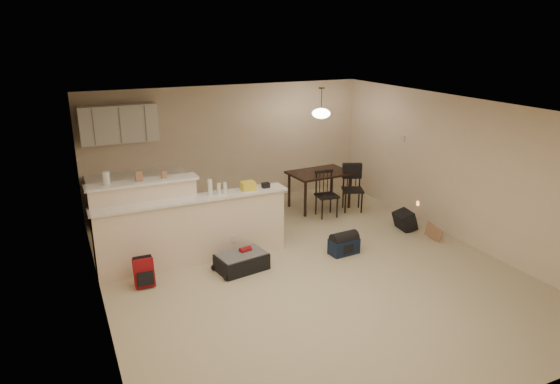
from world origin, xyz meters
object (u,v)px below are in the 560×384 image
red_backpack (144,272)px  black_daypack (405,221)px  dining_chair_near (327,194)px  navy_duffel (344,246)px  suitcase (242,262)px  dining_chair_far (353,189)px  pendant_lamp (321,113)px  dining_table (320,176)px

red_backpack → black_daypack: 4.82m
dining_chair_near → navy_duffel: (-0.62, -1.67, -0.32)m
suitcase → dining_chair_far: bearing=18.1°
red_backpack → navy_duffel: size_ratio=0.87×
navy_duffel → dining_chair_far: bearing=49.7°
pendant_lamp → red_backpack: pendant_lamp is taller
dining_table → pendant_lamp: 1.31m
dining_chair_near → dining_chair_far: (0.65, 0.07, 0.01)m
black_daypack → dining_chair_far: bearing=21.9°
pendant_lamp → suitcase: pendant_lamp is taller
suitcase → black_daypack: black_daypack is taller
dining_chair_near → dining_chair_far: dining_chair_far is taller
pendant_lamp → dining_chair_near: pendant_lamp is taller
suitcase → navy_duffel: 1.76m
pendant_lamp → dining_chair_far: 1.67m
dining_chair_far → red_backpack: dining_chair_far is taller
dining_table → suitcase: 3.25m
red_backpack → navy_duffel: 3.23m
suitcase → black_daypack: bearing=-4.6°
dining_chair_far → black_daypack: bearing=-52.5°
red_backpack → black_daypack: red_backpack is taller
dining_table → navy_duffel: dining_table is taller
pendant_lamp → navy_duffel: (-0.74, -2.19, -1.86)m
dining_table → navy_duffel: size_ratio=2.64×
dining_table → red_backpack: dining_table is taller
suitcase → navy_duffel: size_ratio=1.55×
pendant_lamp → navy_duffel: bearing=-108.6°
navy_duffel → dining_chair_near: bearing=65.5°
dining_chair_near → navy_duffel: bearing=-105.4°
dining_table → navy_duffel: 2.37m
dining_table → pendant_lamp: size_ratio=2.07×
dining_chair_near → red_backpack: dining_chair_near is taller
dining_chair_far → suitcase: dining_chair_far is taller
navy_duffel → black_daypack: bearing=11.4°
dining_table → dining_chair_far: (0.53, -0.46, -0.21)m
red_backpack → dining_table: bearing=26.6°
pendant_lamp → red_backpack: size_ratio=1.47×
dining_chair_near → red_backpack: 4.09m
dining_chair_far → red_backpack: 4.72m
dining_chair_near → dining_table: bearing=82.1°
suitcase → red_backpack: (-1.47, 0.11, 0.08)m
red_backpack → black_daypack: size_ratio=1.09×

